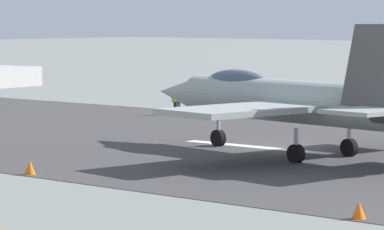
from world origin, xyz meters
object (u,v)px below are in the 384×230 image
marker_cone_mid (30,168)px  marker_cone_near (359,210)px  fighter_jet (293,100)px  crew_person (177,101)px

marker_cone_mid → marker_cone_near: bearing=180.0°
fighter_jet → marker_cone_mid: size_ratio=30.26×
fighter_jet → marker_cone_mid: (4.01, 11.10, -2.11)m
crew_person → fighter_jet: bearing=145.1°
fighter_jet → crew_person: bearing=-34.9°
fighter_jet → marker_cone_near: size_ratio=30.26×
fighter_jet → crew_person: (17.00, -11.85, -1.56)m
crew_person → marker_cone_mid: size_ratio=3.01×
fighter_jet → marker_cone_mid: fighter_jet is taller
crew_person → marker_cone_near: crew_person is taller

